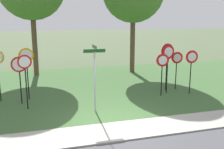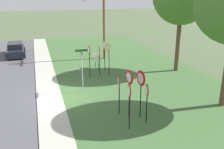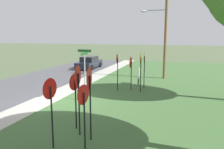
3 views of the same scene
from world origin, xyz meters
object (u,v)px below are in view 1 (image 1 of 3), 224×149
object	(u,v)px
yield_sign_near_left	(192,62)
yield_sign_center	(167,55)
stop_sign_far_center	(27,62)
yield_sign_near_right	(177,62)
yield_sign_far_right	(168,57)
yield_sign_far_left	(162,65)
stop_sign_near_left	(19,70)
stop_sign_near_right	(25,71)
street_name_post	(95,73)

from	to	relation	value
yield_sign_near_left	yield_sign_center	world-z (taller)	yield_sign_center
stop_sign_far_center	yield_sign_near_right	distance (m)	8.24
yield_sign_near_left	yield_sign_far_right	world-z (taller)	yield_sign_far_right
yield_sign_near_right	yield_sign_far_left	xyz separation A→B (m)	(-1.43, -1.01, 0.06)
stop_sign_far_center	yield_sign_near_right	world-z (taller)	stop_sign_far_center
stop_sign_near_left	stop_sign_near_right	bearing A→B (deg)	-71.38
street_name_post	stop_sign_near_right	bearing A→B (deg)	159.35
yield_sign_near_right	yield_sign_center	xyz separation A→B (m)	(-0.67, -0.06, 0.42)
stop_sign_near_left	yield_sign_center	size ratio (longest dim) A/B	0.86
stop_sign_far_center	yield_sign_near_left	world-z (taller)	stop_sign_far_center
yield_sign_near_left	yield_sign_center	bearing A→B (deg)	141.04
yield_sign_near_right	yield_sign_center	bearing A→B (deg)	-164.67
yield_sign_center	street_name_post	world-z (taller)	street_name_post
stop_sign_near_left	yield_sign_near_left	bearing A→B (deg)	-5.17
yield_sign_near_left	yield_sign_near_right	xyz separation A→B (m)	(-0.28, 1.04, -0.16)
stop_sign_far_center	stop_sign_near_left	bearing A→B (deg)	-121.05
stop_sign_near_left	yield_sign_far_left	distance (m)	7.16
stop_sign_far_center	yield_sign_far_right	bearing A→B (deg)	-14.37
stop_sign_near_right	yield_sign_far_right	distance (m)	7.37
street_name_post	yield_sign_far_left	bearing A→B (deg)	18.37
stop_sign_near_right	yield_sign_center	size ratio (longest dim) A/B	0.93
yield_sign_near_right	street_name_post	bearing A→B (deg)	-146.83
yield_sign_near_left	street_name_post	world-z (taller)	street_name_post
yield_sign_near_right	street_name_post	xyz separation A→B (m)	(-5.33, -2.30, 0.14)
street_name_post	yield_sign_far_right	bearing A→B (deg)	20.93
yield_sign_far_right	yield_sign_center	distance (m)	0.61
stop_sign_near_left	yield_sign_near_right	distance (m)	8.56
yield_sign_center	street_name_post	bearing A→B (deg)	-163.86
yield_sign_far_right	street_name_post	size ratio (longest dim) A/B	0.91
stop_sign_near_left	street_name_post	distance (m)	3.78
stop_sign_far_center	yield_sign_center	xyz separation A→B (m)	(7.56, -0.45, 0.11)
yield_sign_far_right	stop_sign_near_left	bearing A→B (deg)	169.41
yield_sign_near_right	stop_sign_near_left	bearing A→B (deg)	-168.01
yield_sign_near_left	stop_sign_near_left	bearing A→B (deg)	-177.55
yield_sign_far_right	stop_sign_near_right	bearing A→B (deg)	176.12
stop_sign_far_center	yield_sign_center	bearing A→B (deg)	-9.96
stop_sign_far_center	yield_sign_far_right	distance (m)	7.39
stop_sign_near_right	stop_sign_far_center	size ratio (longest dim) A/B	0.95
stop_sign_near_right	stop_sign_far_center	bearing A→B (deg)	81.81
stop_sign_near_right	stop_sign_near_left	bearing A→B (deg)	101.71
yield_sign_near_left	yield_sign_far_right	xyz separation A→B (m)	(-1.19, 0.43, 0.24)
yield_sign_far_left	yield_sign_far_right	world-z (taller)	yield_sign_far_right
yield_sign_near_left	street_name_post	xyz separation A→B (m)	(-5.61, -1.26, -0.02)
yield_sign_near_right	street_name_post	world-z (taller)	street_name_post
stop_sign_near_left	yield_sign_far_right	xyz separation A→B (m)	(7.64, -0.30, 0.34)
stop_sign_near_left	street_name_post	size ratio (longest dim) A/B	0.78
stop_sign_near_right	yield_sign_far_left	bearing A→B (deg)	-5.88
stop_sign_far_center	yield_sign_far_left	distance (m)	6.95
yield_sign_far_left	yield_sign_center	bearing A→B (deg)	61.45
yield_sign_far_left	yield_sign_far_right	xyz separation A→B (m)	(0.52, 0.39, 0.34)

